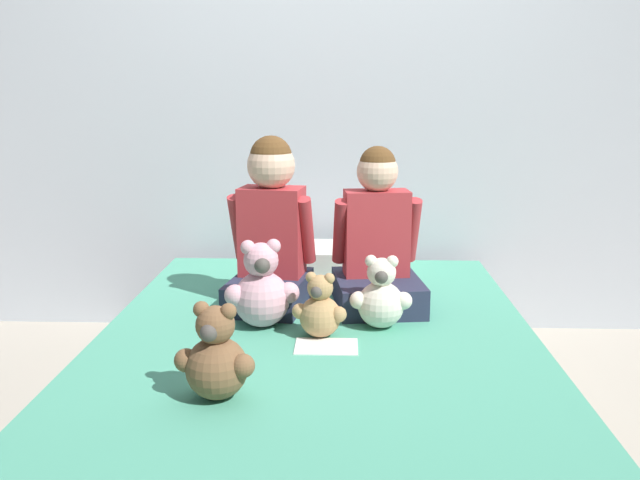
% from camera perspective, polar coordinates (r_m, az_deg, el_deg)
% --- Properties ---
extents(ground_plane, '(14.00, 14.00, 0.00)m').
position_cam_1_polar(ground_plane, '(2.62, -0.17, -15.44)').
color(ground_plane, '#B2A899').
extents(wall_behind_bed, '(8.00, 0.06, 2.50)m').
position_cam_1_polar(wall_behind_bed, '(3.45, 0.60, 12.91)').
color(wall_behind_bed, silver).
rests_on(wall_behind_bed, ground_plane).
extents(bed, '(1.55, 2.02, 0.39)m').
position_cam_1_polar(bed, '(2.54, -0.17, -11.57)').
color(bed, '#473828').
rests_on(bed, ground_plane).
extents(child_on_left, '(0.36, 0.43, 0.67)m').
position_cam_1_polar(child_on_left, '(2.67, -4.16, 0.76)').
color(child_on_left, '#282D47').
rests_on(child_on_left, bed).
extents(child_on_right, '(0.37, 0.42, 0.63)m').
position_cam_1_polar(child_on_right, '(2.66, 4.83, -0.43)').
color(child_on_right, '#282D47').
rests_on(child_on_right, bed).
extents(teddy_bear_held_by_left_child, '(0.27, 0.20, 0.32)m').
position_cam_1_polar(teddy_bear_held_by_left_child, '(2.45, -4.94, -4.24)').
color(teddy_bear_held_by_left_child, '#DBA3B2').
rests_on(teddy_bear_held_by_left_child, bed).
extents(teddy_bear_held_by_right_child, '(0.22, 0.17, 0.27)m').
position_cam_1_polar(teddy_bear_held_by_right_child, '(2.44, 5.15, -4.84)').
color(teddy_bear_held_by_right_child, silver).
rests_on(teddy_bear_held_by_right_child, bed).
extents(teddy_bear_between_children, '(0.19, 0.14, 0.23)m').
position_cam_1_polar(teddy_bear_between_children, '(2.35, 0.00, -5.91)').
color(teddy_bear_between_children, tan).
rests_on(teddy_bear_between_children, bed).
extents(teddy_bear_at_foot_of_bed, '(0.23, 0.17, 0.28)m').
position_cam_1_polar(teddy_bear_at_foot_of_bed, '(1.91, -8.74, -9.83)').
color(teddy_bear_at_foot_of_bed, brown).
rests_on(teddy_bear_at_foot_of_bed, bed).
extents(pillow_at_headboard, '(0.58, 0.33, 0.11)m').
position_cam_1_polar(pillow_at_headboard, '(3.22, 0.41, -1.51)').
color(pillow_at_headboard, silver).
rests_on(pillow_at_headboard, bed).
extents(sign_card, '(0.21, 0.15, 0.00)m').
position_cam_1_polar(sign_card, '(2.29, 0.54, -8.95)').
color(sign_card, white).
rests_on(sign_card, bed).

